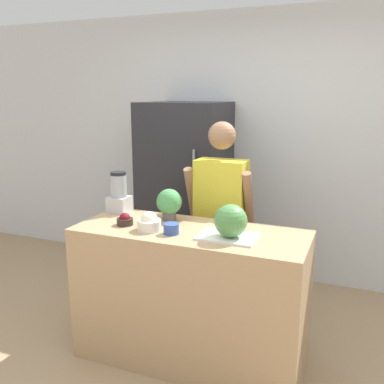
{
  "coord_description": "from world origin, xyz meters",
  "views": [
    {
      "loc": [
        1.03,
        -2.18,
        1.83
      ],
      "look_at": [
        0.0,
        0.34,
        1.2
      ],
      "focal_mm": 40.0,
      "sensor_mm": 36.0,
      "label": 1
    }
  ],
  "objects_px": {
    "watermelon": "(231,221)",
    "blender": "(119,194)",
    "bowl_small_blue": "(171,229)",
    "bowl_cherries": "(125,220)",
    "bowl_cream": "(149,223)",
    "person": "(221,222)",
    "potted_plant": "(169,203)",
    "refrigerator": "(185,193)"
  },
  "relations": [
    {
      "from": "watermelon",
      "to": "blender",
      "type": "height_order",
      "value": "blender"
    },
    {
      "from": "bowl_small_blue",
      "to": "bowl_cherries",
      "type": "bearing_deg",
      "value": 171.84
    },
    {
      "from": "bowl_cream",
      "to": "blender",
      "type": "height_order",
      "value": "blender"
    },
    {
      "from": "blender",
      "to": "watermelon",
      "type": "bearing_deg",
      "value": -15.77
    },
    {
      "from": "person",
      "to": "bowl_cream",
      "type": "height_order",
      "value": "person"
    },
    {
      "from": "potted_plant",
      "to": "bowl_cherries",
      "type": "bearing_deg",
      "value": -137.86
    },
    {
      "from": "refrigerator",
      "to": "watermelon",
      "type": "bearing_deg",
      "value": -56.75
    },
    {
      "from": "potted_plant",
      "to": "bowl_small_blue",
      "type": "bearing_deg",
      "value": -62.55
    },
    {
      "from": "bowl_cherries",
      "to": "bowl_small_blue",
      "type": "distance_m",
      "value": 0.38
    },
    {
      "from": "blender",
      "to": "bowl_cream",
      "type": "bearing_deg",
      "value": -36.55
    },
    {
      "from": "refrigerator",
      "to": "person",
      "type": "height_order",
      "value": "refrigerator"
    },
    {
      "from": "refrigerator",
      "to": "bowl_cream",
      "type": "distance_m",
      "value": 1.4
    },
    {
      "from": "person",
      "to": "bowl_small_blue",
      "type": "xyz_separation_m",
      "value": [
        -0.1,
        -0.7,
        0.15
      ]
    },
    {
      "from": "bowl_cream",
      "to": "potted_plant",
      "type": "distance_m",
      "value": 0.27
    },
    {
      "from": "bowl_cherries",
      "to": "bowl_small_blue",
      "type": "relative_size",
      "value": 1.12
    },
    {
      "from": "bowl_cherries",
      "to": "blender",
      "type": "distance_m",
      "value": 0.35
    },
    {
      "from": "bowl_cherries",
      "to": "potted_plant",
      "type": "xyz_separation_m",
      "value": [
        0.24,
        0.21,
        0.09
      ]
    },
    {
      "from": "watermelon",
      "to": "bowl_cream",
      "type": "height_order",
      "value": "watermelon"
    },
    {
      "from": "potted_plant",
      "to": "watermelon",
      "type": "bearing_deg",
      "value": -22.69
    },
    {
      "from": "watermelon",
      "to": "potted_plant",
      "type": "height_order",
      "value": "potted_plant"
    },
    {
      "from": "person",
      "to": "watermelon",
      "type": "relative_size",
      "value": 7.88
    },
    {
      "from": "watermelon",
      "to": "blender",
      "type": "xyz_separation_m",
      "value": [
        -0.96,
        0.27,
        0.02
      ]
    },
    {
      "from": "bowl_cherries",
      "to": "blender",
      "type": "height_order",
      "value": "blender"
    },
    {
      "from": "watermelon",
      "to": "potted_plant",
      "type": "relative_size",
      "value": 0.91
    },
    {
      "from": "bowl_small_blue",
      "to": "blender",
      "type": "height_order",
      "value": "blender"
    },
    {
      "from": "potted_plant",
      "to": "person",
      "type": "bearing_deg",
      "value": 61.36
    },
    {
      "from": "watermelon",
      "to": "bowl_cherries",
      "type": "height_order",
      "value": "watermelon"
    },
    {
      "from": "person",
      "to": "watermelon",
      "type": "bearing_deg",
      "value": -66.77
    },
    {
      "from": "watermelon",
      "to": "blender",
      "type": "distance_m",
      "value": 1.0
    },
    {
      "from": "potted_plant",
      "to": "refrigerator",
      "type": "bearing_deg",
      "value": 107.51
    },
    {
      "from": "refrigerator",
      "to": "bowl_small_blue",
      "type": "height_order",
      "value": "refrigerator"
    },
    {
      "from": "refrigerator",
      "to": "potted_plant",
      "type": "height_order",
      "value": "refrigerator"
    },
    {
      "from": "bowl_cream",
      "to": "bowl_small_blue",
      "type": "bearing_deg",
      "value": -4.82
    },
    {
      "from": "potted_plant",
      "to": "bowl_cream",
      "type": "bearing_deg",
      "value": -96.14
    },
    {
      "from": "refrigerator",
      "to": "blender",
      "type": "height_order",
      "value": "refrigerator"
    },
    {
      "from": "bowl_cherries",
      "to": "bowl_cream",
      "type": "distance_m",
      "value": 0.21
    },
    {
      "from": "bowl_cream",
      "to": "potted_plant",
      "type": "height_order",
      "value": "potted_plant"
    },
    {
      "from": "bowl_cream",
      "to": "bowl_small_blue",
      "type": "relative_size",
      "value": 1.57
    },
    {
      "from": "bowl_cherries",
      "to": "refrigerator",
      "type": "bearing_deg",
      "value": 94.9
    },
    {
      "from": "bowl_small_blue",
      "to": "bowl_cream",
      "type": "bearing_deg",
      "value": 175.18
    },
    {
      "from": "watermelon",
      "to": "bowl_cream",
      "type": "relative_size",
      "value": 1.31
    },
    {
      "from": "bowl_cherries",
      "to": "bowl_cream",
      "type": "relative_size",
      "value": 0.71
    }
  ]
}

